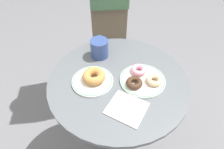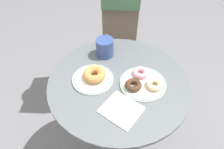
% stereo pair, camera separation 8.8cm
% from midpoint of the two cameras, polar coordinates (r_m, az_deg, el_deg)
% --- Properties ---
extents(cafe_table, '(0.66, 0.66, 0.78)m').
position_cam_midpoint_polar(cafe_table, '(1.10, 3.97, -9.85)').
color(cafe_table, '#565B60').
rests_on(cafe_table, ground).
extents(plate_left, '(0.19, 0.19, 0.01)m').
position_cam_midpoint_polar(plate_left, '(0.92, -2.85, -1.44)').
color(plate_left, white).
rests_on(plate_left, cafe_table).
extents(plate_right, '(0.21, 0.21, 0.01)m').
position_cam_midpoint_polar(plate_right, '(0.92, 11.61, -2.67)').
color(plate_right, white).
rests_on(plate_right, cafe_table).
extents(donut_old_fashioned, '(0.13, 0.13, 0.04)m').
position_cam_midpoint_polar(donut_old_fashioned, '(0.90, -2.36, -0.08)').
color(donut_old_fashioned, '#BC7F42').
rests_on(donut_old_fashioned, plate_left).
extents(donut_glazed, '(0.10, 0.10, 0.02)m').
position_cam_midpoint_polar(donut_glazed, '(0.90, 14.95, -2.96)').
color(donut_glazed, '#E0B789').
rests_on(donut_glazed, plate_right).
extents(donut_pink_frosted, '(0.10, 0.10, 0.02)m').
position_cam_midpoint_polar(donut_pink_frosted, '(0.94, 10.90, 0.42)').
color(donut_pink_frosted, pink).
rests_on(donut_pink_frosted, plate_right).
extents(donut_chocolate, '(0.08, 0.08, 0.02)m').
position_cam_midpoint_polar(donut_chocolate, '(0.88, 9.08, -3.16)').
color(donut_chocolate, '#422819').
rests_on(donut_chocolate, plate_right).
extents(paper_napkin, '(0.18, 0.17, 0.01)m').
position_cam_midpoint_polar(paper_napkin, '(0.82, 5.86, -10.30)').
color(paper_napkin, white).
rests_on(paper_napkin, cafe_table).
extents(coffee_mug, '(0.09, 0.13, 0.10)m').
position_cam_midpoint_polar(coffee_mug, '(1.03, 0.39, 7.87)').
color(coffee_mug, '#334784').
rests_on(coffee_mug, cafe_table).
extents(person_figure, '(0.35, 0.47, 1.74)m').
position_cam_midpoint_polar(person_figure, '(1.39, 4.40, 19.59)').
color(person_figure, brown).
rests_on(person_figure, ground).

